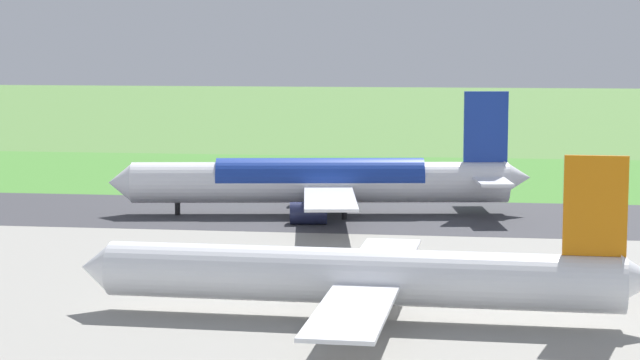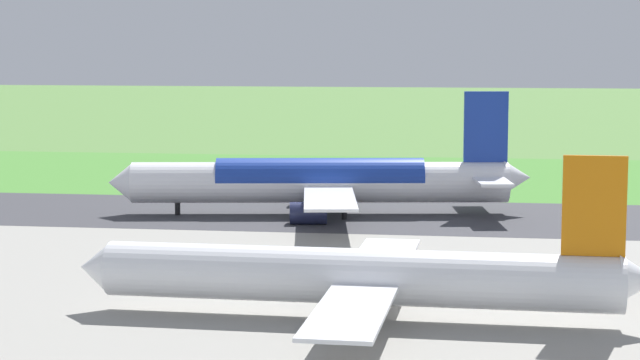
% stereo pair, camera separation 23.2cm
% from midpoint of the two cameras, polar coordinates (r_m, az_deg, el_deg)
% --- Properties ---
extents(ground_plane, '(800.00, 800.00, 0.00)m').
position_cam_midpoint_polar(ground_plane, '(147.54, -1.15, -1.72)').
color(ground_plane, '#547F3D').
extents(runway_asphalt, '(600.00, 28.53, 0.06)m').
position_cam_midpoint_polar(runway_asphalt, '(147.54, -1.15, -1.70)').
color(runway_asphalt, '#38383D').
rests_on(runway_asphalt, ground).
extents(apron_concrete, '(440.00, 110.00, 0.05)m').
position_cam_midpoint_polar(apron_concrete, '(91.51, -7.03, -7.16)').
color(apron_concrete, gray).
rests_on(apron_concrete, ground).
extents(grass_verge_foreground, '(600.00, 80.00, 0.04)m').
position_cam_midpoint_polar(grass_verge_foreground, '(181.30, 0.59, -0.08)').
color(grass_verge_foreground, '#478534').
rests_on(grass_verge_foreground, ground).
extents(airliner_main, '(54.04, 44.40, 15.88)m').
position_cam_midpoint_polar(airliner_main, '(146.53, 0.10, -0.06)').
color(airliner_main, white).
rests_on(airliner_main, ground).
extents(airliner_parked_mid, '(46.41, 37.90, 13.57)m').
position_cam_midpoint_polar(airliner_parked_mid, '(91.51, 2.06, -4.75)').
color(airliner_parked_mid, white).
rests_on(airliner_parked_mid, ground).
extents(no_stopping_sign, '(0.60, 0.10, 2.47)m').
position_cam_midpoint_polar(no_stopping_sign, '(184.08, 8.11, 0.41)').
color(no_stopping_sign, slate).
rests_on(no_stopping_sign, ground).
extents(traffic_cone_orange, '(0.40, 0.40, 0.55)m').
position_cam_midpoint_polar(traffic_cone_orange, '(176.96, 6.79, -0.22)').
color(traffic_cone_orange, orange).
rests_on(traffic_cone_orange, ground).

